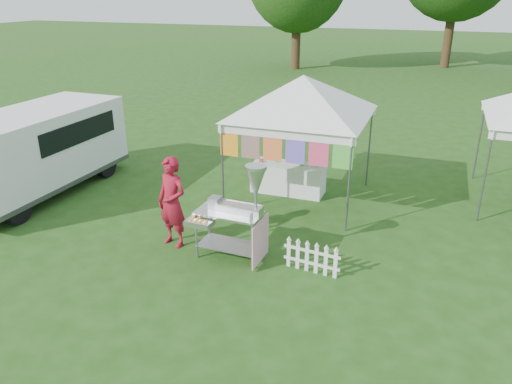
% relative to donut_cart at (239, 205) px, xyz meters
% --- Properties ---
extents(ground, '(120.00, 120.00, 0.00)m').
position_rel_donut_cart_xyz_m(ground, '(0.26, -0.17, -1.13)').
color(ground, '#224513').
rests_on(ground, ground).
extents(canopy_main, '(4.24, 4.24, 3.45)m').
position_rel_donut_cart_xyz_m(canopy_main, '(0.26, 3.32, 1.86)').
color(canopy_main, '#59595E').
rests_on(canopy_main, ground).
extents(donut_cart, '(1.41, 0.91, 1.92)m').
position_rel_donut_cart_xyz_m(donut_cart, '(0.00, 0.00, 0.00)').
color(donut_cart, gray).
rests_on(donut_cart, ground).
extents(vendor, '(0.76, 0.60, 1.84)m').
position_rel_donut_cart_xyz_m(vendor, '(-1.46, 0.11, -0.21)').
color(vendor, maroon).
rests_on(vendor, ground).
extents(cargo_van, '(2.05, 4.99, 2.06)m').
position_rel_donut_cart_xyz_m(cargo_van, '(-6.00, 1.50, -0.02)').
color(cargo_van, white).
rests_on(cargo_van, ground).
extents(picket_fence, '(1.08, 0.15, 0.56)m').
position_rel_donut_cart_xyz_m(picket_fence, '(1.41, 0.01, -0.84)').
color(picket_fence, white).
rests_on(picket_fence, ground).
extents(display_table, '(1.80, 0.70, 0.74)m').
position_rel_donut_cart_xyz_m(display_table, '(-0.11, 3.58, -0.76)').
color(display_table, white).
rests_on(display_table, ground).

